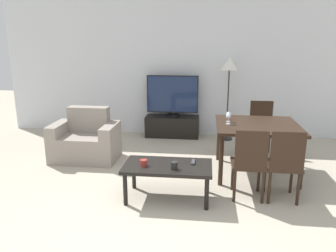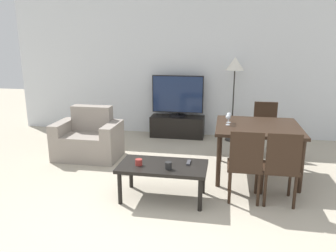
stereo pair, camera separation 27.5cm
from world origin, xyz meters
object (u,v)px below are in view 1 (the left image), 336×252
at_px(wine_glass_left, 228,117).
at_px(dining_chair_near_right, 284,162).
at_px(coffee_table, 168,169).
at_px(dining_table, 257,130).
at_px(cup_colored_far, 144,163).
at_px(dining_chair_near, 249,161).
at_px(tv, 172,96).
at_px(cup_white_near, 174,165).
at_px(floor_lamp, 229,68).
at_px(tv_stand, 172,126).
at_px(dining_chair_far, 261,126).
at_px(wine_glass_center, 229,115).
at_px(remote_primary, 193,162).
at_px(armchair, 86,141).

bearing_deg(wine_glass_left, dining_chair_near_right, -52.70).
bearing_deg(coffee_table, wine_glass_left, 49.89).
bearing_deg(wine_glass_left, dining_table, 7.18).
xyz_separation_m(cup_colored_far, wine_glass_left, (1.02, 0.94, 0.36)).
bearing_deg(dining_chair_near, tv, 114.73).
relative_size(cup_white_near, wine_glass_left, 0.59).
xyz_separation_m(tv, floor_lamp, (1.06, -0.06, 0.54)).
distance_m(tv_stand, floor_lamp, 1.56).
bearing_deg(cup_white_near, dining_chair_near, 13.23).
height_order(tv_stand, dining_chair_far, dining_chair_far).
relative_size(coffee_table, wine_glass_left, 7.13).
bearing_deg(floor_lamp, coffee_table, -107.95).
bearing_deg(dining_table, coffee_table, -140.99).
distance_m(dining_chair_near, wine_glass_center, 1.01).
xyz_separation_m(dining_chair_near, floor_lamp, (-0.12, 2.49, 0.87)).
bearing_deg(dining_chair_far, cup_colored_far, -131.49).
height_order(tv, dining_chair_near, tv).
bearing_deg(remote_primary, wine_glass_left, 60.16).
bearing_deg(tv_stand, remote_primary, -78.45).
distance_m(tv, dining_chair_near, 2.83).
bearing_deg(coffee_table, floor_lamp, 72.05).
xyz_separation_m(tv_stand, tv, (0.00, -0.00, 0.61)).
relative_size(tv_stand, wine_glass_center, 7.16).
distance_m(dining_table, wine_glass_left, 0.45).
xyz_separation_m(dining_table, cup_colored_far, (-1.43, -0.99, -0.18)).
distance_m(tv, remote_primary, 2.61).
bearing_deg(dining_chair_near, floor_lamp, 92.71).
xyz_separation_m(dining_chair_near, dining_chair_far, (0.40, 1.69, 0.00)).
relative_size(dining_chair_near_right, wine_glass_left, 6.07).
relative_size(armchair, floor_lamp, 0.65).
relative_size(dining_table, dining_chair_far, 1.28).
bearing_deg(wine_glass_center, cup_colored_far, -133.81).
distance_m(dining_chair_near, floor_lamp, 2.64).
height_order(armchair, tv_stand, armchair).
height_order(tv_stand, wine_glass_left, wine_glass_left).
bearing_deg(wine_glass_left, dining_chair_far, 55.99).
distance_m(coffee_table, wine_glass_left, 1.23).
distance_m(dining_table, dining_chair_near_right, 0.88).
bearing_deg(dining_chair_far, tv_stand, 151.34).
xyz_separation_m(dining_chair_far, cup_colored_far, (-1.63, -1.84, -0.02)).
height_order(tv_stand, floor_lamp, floor_lamp).
relative_size(coffee_table, cup_colored_far, 12.47).
bearing_deg(floor_lamp, dining_table, -79.12).
height_order(tv, floor_lamp, floor_lamp).
relative_size(dining_chair_near_right, cup_white_near, 10.33).
xyz_separation_m(dining_chair_near, remote_primary, (-0.66, 0.02, -0.05)).
height_order(tv, remote_primary, tv).
distance_m(armchair, tv_stand, 1.90).
relative_size(coffee_table, dining_table, 0.92).
relative_size(cup_white_near, wine_glass_center, 0.59).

